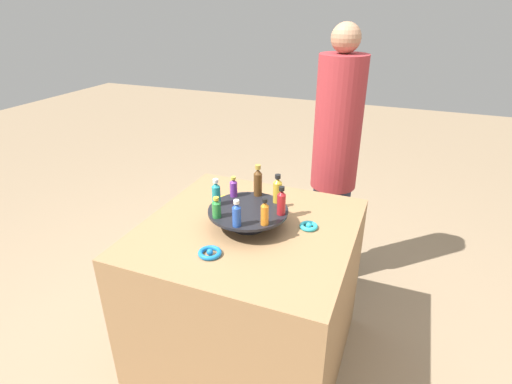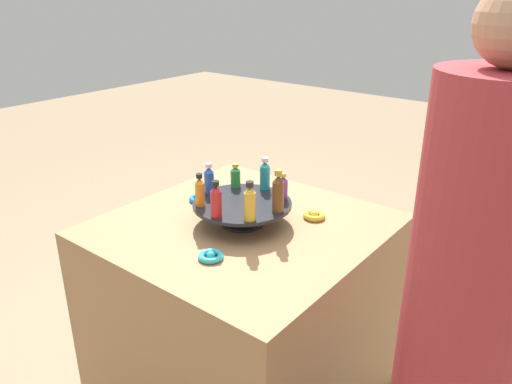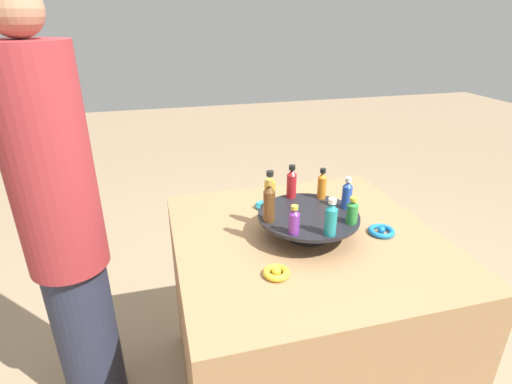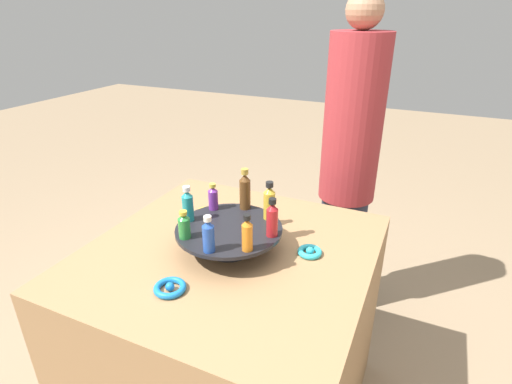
{
  "view_description": "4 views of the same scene",
  "coord_description": "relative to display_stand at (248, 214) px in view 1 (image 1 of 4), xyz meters",
  "views": [
    {
      "loc": [
        -1.42,
        -0.6,
        1.7
      ],
      "look_at": [
        0.06,
        -0.01,
        0.94
      ],
      "focal_mm": 28.0,
      "sensor_mm": 36.0,
      "label": 1
    },
    {
      "loc": [
        1.05,
        -1.24,
        1.59
      ],
      "look_at": [
        0.08,
        -0.02,
        0.94
      ],
      "focal_mm": 35.0,
      "sensor_mm": 36.0,
      "label": 2
    },
    {
      "loc": [
        0.5,
        1.15,
        1.52
      ],
      "look_at": [
        0.18,
        -0.05,
        0.96
      ],
      "focal_mm": 28.0,
      "sensor_mm": 36.0,
      "label": 3
    },
    {
      "loc": [
        -1.01,
        -0.55,
        1.53
      ],
      "look_at": [
        0.14,
        -0.04,
        0.95
      ],
      "focal_mm": 28.0,
      "sensor_mm": 36.0,
      "label": 4
    }
  ],
  "objects": [
    {
      "name": "person_figure",
      "position": [
        0.84,
        -0.22,
        -0.04
      ],
      "size": [
        0.27,
        0.27,
        1.61
      ],
      "rotation": [
        0.0,
        0.0,
        2.89
      ],
      "color": "#282D42",
      "rests_on": "ground_plane"
    },
    {
      "name": "bottle_brown",
      "position": [
        0.15,
        0.01,
        0.09
      ],
      "size": [
        0.04,
        0.04,
        0.15
      ],
      "color": "brown",
      "rests_on": "display_stand"
    },
    {
      "name": "bottle_blue",
      "position": [
        -0.15,
        -0.01,
        0.08
      ],
      "size": [
        0.04,
        0.04,
        0.12
      ],
      "color": "#234CAD",
      "rests_on": "display_stand"
    },
    {
      "name": "bottle_teal",
      "position": [
        -0.01,
        0.15,
        0.08
      ],
      "size": [
        0.04,
        0.04,
        0.13
      ],
      "color": "teal",
      "rests_on": "display_stand"
    },
    {
      "name": "display_stand",
      "position": [
        0.0,
        0.0,
        0.0
      ],
      "size": [
        0.35,
        0.35,
        0.09
      ],
      "color": "black",
      "rests_on": "party_table"
    },
    {
      "name": "ribbon_bow_gold",
      "position": [
        0.18,
        0.2,
        -0.05
      ],
      "size": [
        0.08,
        0.08,
        0.03
      ],
      "color": "gold",
      "rests_on": "party_table"
    },
    {
      "name": "party_table",
      "position": [
        0.0,
        0.0,
        -0.46
      ],
      "size": [
        0.93,
        0.93,
        0.79
      ],
      "color": "#9E754C",
      "rests_on": "ground_plane"
    },
    {
      "name": "bottle_purple",
      "position": [
        0.1,
        0.11,
        0.07
      ],
      "size": [
        0.03,
        0.03,
        0.1
      ],
      "color": "#702D93",
      "rests_on": "display_stand"
    },
    {
      "name": "ribbon_bow_teal",
      "position": [
        0.08,
        -0.26,
        -0.05
      ],
      "size": [
        0.08,
        0.08,
        0.03
      ],
      "color": "#2DB7CC",
      "rests_on": "party_table"
    },
    {
      "name": "bottle_green",
      "position": [
        -0.11,
        0.1,
        0.06
      ],
      "size": [
        0.04,
        0.04,
        0.09
      ],
      "color": "#288438",
      "rests_on": "display_stand"
    },
    {
      "name": "bottle_red",
      "position": [
        0.01,
        -0.15,
        0.08
      ],
      "size": [
        0.04,
        0.04,
        0.13
      ],
      "color": "#B21E23",
      "rests_on": "display_stand"
    },
    {
      "name": "ground_plane",
      "position": [
        0.0,
        0.0,
        -0.86
      ],
      "size": [
        12.0,
        12.0,
        0.0
      ],
      "primitive_type": "plane",
      "color": "#997F60"
    },
    {
      "name": "bottle_gold",
      "position": [
        0.11,
        -0.1,
        0.08
      ],
      "size": [
        0.04,
        0.04,
        0.14
      ],
      "color": "gold",
      "rests_on": "display_stand"
    },
    {
      "name": "ribbon_bow_blue",
      "position": [
        -0.26,
        0.06,
        -0.05
      ],
      "size": [
        0.09,
        0.09,
        0.03
      ],
      "color": "blue",
      "rests_on": "party_table"
    },
    {
      "name": "bottle_orange",
      "position": [
        -0.1,
        -0.11,
        0.08
      ],
      "size": [
        0.03,
        0.03,
        0.12
      ],
      "color": "orange",
      "rests_on": "display_stand"
    }
  ]
}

